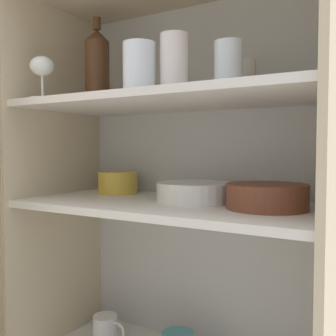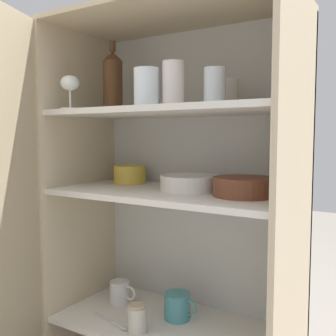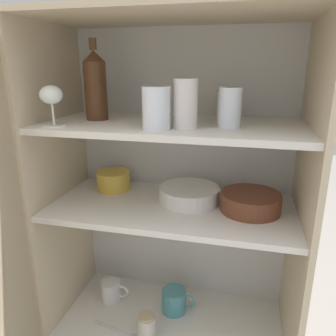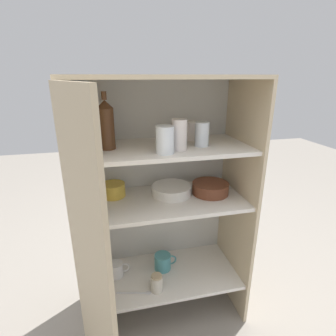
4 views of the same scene
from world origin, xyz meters
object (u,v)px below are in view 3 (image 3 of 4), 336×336
Objects in this scene: mixing_bowl_large at (250,201)px; coffee_mug_primary at (173,300)px; wine_bottle at (95,85)px; plate_stack_white at (189,194)px; storage_jar at (147,327)px; serving_bowl_small at (114,179)px.

mixing_bowl_large is 1.44× the size of coffee_mug_primary.
wine_bottle is 1.90× the size of coffee_mug_primary.
coffee_mug_primary is at bearing 173.48° from mixing_bowl_large.
plate_stack_white is 0.50m from storage_jar.
wine_bottle is 0.87m from storage_jar.
wine_bottle reaches higher than serving_bowl_small.
mixing_bowl_large is (0.21, -0.03, 0.01)m from plate_stack_white.
plate_stack_white is (0.32, 0.03, -0.37)m from wine_bottle.
wine_bottle is 1.32× the size of mixing_bowl_large.
storage_jar is (-0.12, -0.16, -0.46)m from plate_stack_white.
serving_bowl_small reaches higher than coffee_mug_primary.
mixing_bowl_large reaches higher than coffee_mug_primary.
serving_bowl_small is at bearing 131.98° from storage_jar.
plate_stack_white is 1.54× the size of coffee_mug_primary.
storage_jar is (0.19, -0.21, -0.48)m from serving_bowl_small.
plate_stack_white is 0.31m from serving_bowl_small.
mixing_bowl_large is 0.54m from coffee_mug_primary.
coffee_mug_primary is (-0.06, -0.00, -0.46)m from plate_stack_white.
plate_stack_white is at bearing 171.73° from mixing_bowl_large.
mixing_bowl_large is at bearing 21.21° from storage_jar.
serving_bowl_small reaches higher than mixing_bowl_large.
plate_stack_white is 0.21m from mixing_bowl_large.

